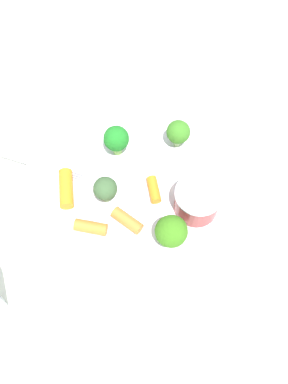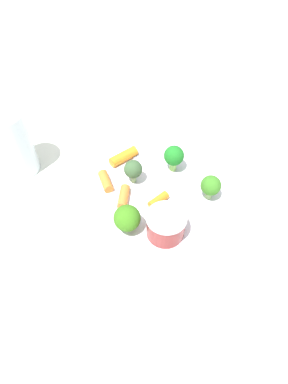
% 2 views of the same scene
% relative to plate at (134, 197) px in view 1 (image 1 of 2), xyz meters
% --- Properties ---
extents(ground_plane, '(2.40, 2.40, 0.00)m').
position_rel_plate_xyz_m(ground_plane, '(0.00, 0.00, -0.01)').
color(ground_plane, white).
extents(plate, '(0.31, 0.31, 0.01)m').
position_rel_plate_xyz_m(plate, '(0.00, 0.00, 0.00)').
color(plate, white).
rests_on(plate, ground_plane).
extents(sauce_cup, '(0.06, 0.06, 0.04)m').
position_rel_plate_xyz_m(sauce_cup, '(-0.03, -0.07, 0.03)').
color(sauce_cup, maroon).
rests_on(sauce_cup, plate).
extents(broccoli_floret_0, '(0.03, 0.03, 0.04)m').
position_rel_plate_xyz_m(broccoli_floret_0, '(0.00, 0.04, 0.03)').
color(broccoli_floret_0, '#86A86D').
rests_on(broccoli_floret_0, plate).
extents(broccoli_floret_1, '(0.04, 0.04, 0.05)m').
position_rel_plate_xyz_m(broccoli_floret_1, '(-0.07, -0.03, 0.03)').
color(broccoli_floret_1, '#92B265').
rests_on(broccoli_floret_1, plate).
extents(broccoli_floret_2, '(0.03, 0.03, 0.05)m').
position_rel_plate_xyz_m(broccoli_floret_2, '(0.07, 0.01, 0.04)').
color(broccoli_floret_2, '#87BF5B').
rests_on(broccoli_floret_2, plate).
extents(broccoli_floret_3, '(0.03, 0.03, 0.05)m').
position_rel_plate_xyz_m(broccoli_floret_3, '(0.07, -0.07, 0.03)').
color(broccoli_floret_3, '#86AB6A').
rests_on(broccoli_floret_3, plate).
extents(carrot_stick_0, '(0.04, 0.01, 0.01)m').
position_rel_plate_xyz_m(carrot_stick_0, '(-0.00, -0.03, 0.01)').
color(carrot_stick_0, orange).
rests_on(carrot_stick_0, plate).
extents(carrot_stick_1, '(0.05, 0.02, 0.02)m').
position_rel_plate_xyz_m(carrot_stick_1, '(0.02, 0.09, 0.01)').
color(carrot_stick_1, orange).
rests_on(carrot_stick_1, plate).
extents(carrot_stick_2, '(0.04, 0.04, 0.02)m').
position_rel_plate_xyz_m(carrot_stick_2, '(-0.04, 0.01, 0.01)').
color(carrot_stick_2, orange).
rests_on(carrot_stick_2, plate).
extents(carrot_stick_3, '(0.03, 0.04, 0.02)m').
position_rel_plate_xyz_m(carrot_stick_3, '(-0.04, 0.06, 0.01)').
color(carrot_stick_3, orange).
rests_on(carrot_stick_3, plate).
extents(fork, '(0.10, 0.17, 0.00)m').
position_rel_plate_xyz_m(fork, '(0.08, 0.15, 0.01)').
color(fork, '#B6B5C4').
rests_on(fork, plate).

